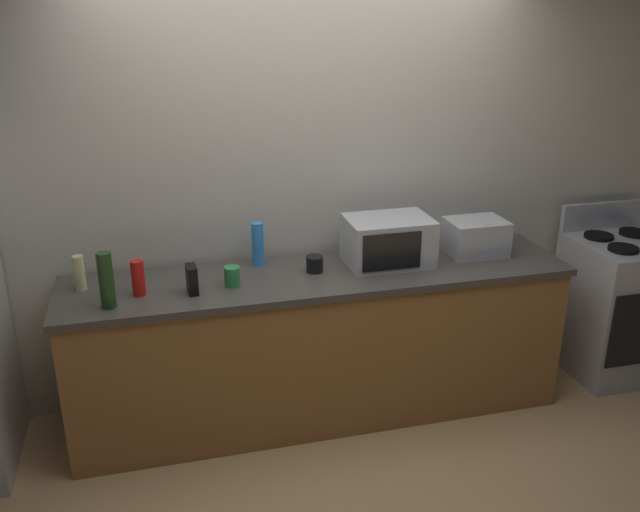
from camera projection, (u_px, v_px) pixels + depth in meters
ground_plane at (338, 450)px, 3.74m from camera, size 8.00×8.00×0.00m
back_wall at (303, 176)px, 3.99m from camera, size 6.40×0.10×2.70m
counter_run at (320, 344)px, 3.94m from camera, size 2.84×0.64×0.90m
stove_range at (617, 306)px, 4.40m from camera, size 0.60×0.61×1.08m
microwave at (388, 241)px, 3.87m from camera, size 0.48×0.35×0.27m
toaster_oven at (476, 237)px, 4.02m from camera, size 0.34×0.26×0.21m
cordless_phone at (192, 279)px, 3.50m from camera, size 0.06×0.11×0.15m
bottle_spray_cleaner at (258, 244)px, 3.85m from camera, size 0.07×0.07×0.25m
bottle_vinegar at (79, 273)px, 3.53m from camera, size 0.06×0.06×0.19m
bottle_wine at (106, 280)px, 3.31m from camera, size 0.07×0.07×0.29m
bottle_hot_sauce at (138, 278)px, 3.47m from camera, size 0.07×0.07×0.19m
mug_black at (315, 264)px, 3.78m from camera, size 0.09×0.09×0.09m
mug_green at (232, 276)px, 3.59m from camera, size 0.08×0.08×0.11m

